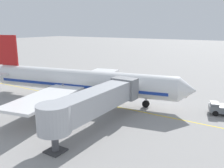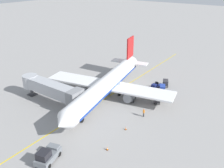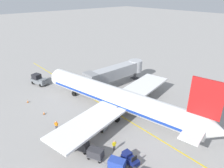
% 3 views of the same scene
% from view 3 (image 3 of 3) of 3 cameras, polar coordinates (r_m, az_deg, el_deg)
% --- Properties ---
extents(ground_plane, '(400.00, 400.00, 0.00)m').
position_cam_3_polar(ground_plane, '(38.87, 2.03, -8.50)').
color(ground_plane, gray).
extents(gate_lead_in_line, '(0.24, 80.00, 0.01)m').
position_cam_3_polar(gate_lead_in_line, '(38.87, 2.03, -8.49)').
color(gate_lead_in_line, gold).
rests_on(gate_lead_in_line, ground).
extents(parked_airliner, '(30.43, 37.12, 10.63)m').
position_cam_3_polar(parked_airliner, '(37.86, 1.31, -3.85)').
color(parked_airliner, white).
rests_on(parked_airliner, ground).
extents(jet_bridge, '(16.59, 3.50, 4.98)m').
position_cam_3_polar(jet_bridge, '(49.05, 1.12, 3.32)').
color(jet_bridge, '#A8AAAF').
rests_on(jet_bridge, ground).
extents(pushback_tractor, '(3.31, 4.83, 2.40)m').
position_cam_3_polar(pushback_tractor, '(53.71, -19.37, 1.09)').
color(pushback_tractor, slate).
rests_on(pushback_tractor, ground).
extents(baggage_tug_lead, '(1.41, 2.57, 1.62)m').
position_cam_3_polar(baggage_tug_lead, '(29.35, 4.93, -19.72)').
color(baggage_tug_lead, navy).
rests_on(baggage_tug_lead, ground).
extents(baggage_tug_trailing, '(1.86, 2.73, 1.62)m').
position_cam_3_polar(baggage_tug_trailing, '(35.03, -3.59, -11.25)').
color(baggage_tug_trailing, slate).
rests_on(baggage_tug_trailing, ground).
extents(baggage_cart_front, '(2.12, 2.91, 1.58)m').
position_cam_3_polar(baggage_cart_front, '(31.15, -8.45, -16.24)').
color(baggage_cart_front, '#4C4C51').
rests_on(baggage_cart_front, ground).
extents(baggage_cart_second_in_train, '(2.12, 2.91, 1.58)m').
position_cam_3_polar(baggage_cart_second_in_train, '(29.72, -4.55, -18.39)').
color(baggage_cart_second_in_train, '#4C4C51').
rests_on(baggage_cart_second_in_train, ground).
extents(baggage_cart_third_in_train, '(2.12, 2.91, 1.58)m').
position_cam_3_polar(baggage_cart_third_in_train, '(28.30, 1.34, -21.02)').
color(baggage_cart_third_in_train, '#4C4C51').
rests_on(baggage_cart_third_in_train, ground).
extents(ground_crew_wing_walker, '(0.60, 0.55, 1.69)m').
position_cam_3_polar(ground_crew_wing_walker, '(35.81, -15.03, -10.81)').
color(ground_crew_wing_walker, '#232328').
rests_on(ground_crew_wing_walker, ground).
extents(ground_crew_loader, '(0.72, 0.33, 1.69)m').
position_cam_3_polar(ground_crew_loader, '(30.85, 0.61, -16.38)').
color(ground_crew_loader, '#232328').
rests_on(ground_crew_loader, ground).
extents(safety_cone_nose_left, '(0.36, 0.36, 0.59)m').
position_cam_3_polar(safety_cone_nose_left, '(40.91, -18.15, -7.55)').
color(safety_cone_nose_left, black).
rests_on(safety_cone_nose_left, ground).
extents(safety_cone_nose_right, '(0.36, 0.36, 0.59)m').
position_cam_3_polar(safety_cone_nose_right, '(46.12, -22.12, -4.39)').
color(safety_cone_nose_right, black).
rests_on(safety_cone_nose_right, ground).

